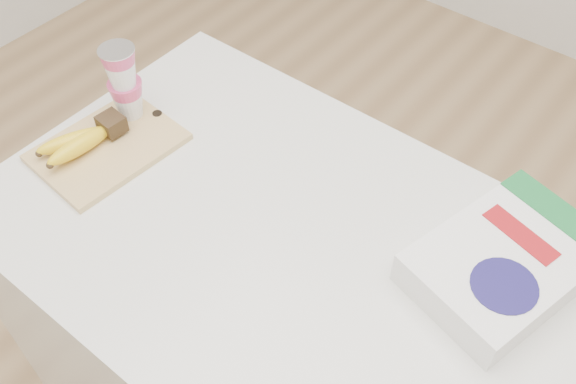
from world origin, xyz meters
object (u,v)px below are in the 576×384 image
Objects in this scene: yogurt_stack at (124,81)px; cereal_box at (505,262)px; cutting_board at (108,147)px; bananas at (83,139)px; table at (282,344)px.

cereal_box is at bearing 9.07° from yogurt_stack.
cutting_board is 0.77× the size of cereal_box.
yogurt_stack reaches higher than bananas.
cereal_box is (0.76, 0.12, -0.07)m from yogurt_stack.
cereal_box is (0.76, 0.24, -0.00)m from bananas.
table is 6.51× the size of yogurt_stack.
cutting_board is 0.05m from bananas.
table is at bearing -5.70° from yogurt_stack.
cutting_board is at bearing -173.20° from table.
cutting_board reaches higher than table.
cutting_board is 1.65× the size of yogurt_stack.
table is 3.05× the size of cereal_box.
bananas is at bearing -148.15° from cereal_box.
bananas is at bearing -169.71° from table.
cereal_box is (0.34, 0.16, 0.43)m from table.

